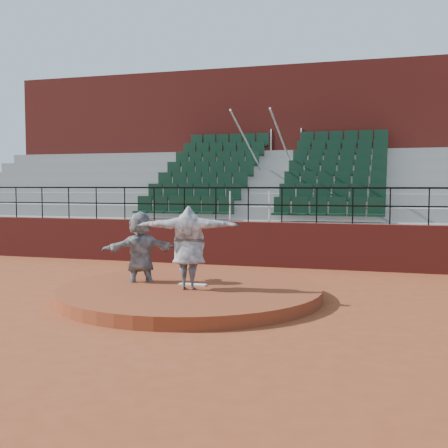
{
  "coord_description": "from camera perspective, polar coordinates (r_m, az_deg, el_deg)",
  "views": [
    {
      "loc": [
        4.01,
        -10.98,
        2.38
      ],
      "look_at": [
        0.0,
        2.5,
        1.4
      ],
      "focal_mm": 45.0,
      "sensor_mm": 36.0,
      "label": 1
    }
  ],
  "objects": [
    {
      "name": "seating_deck",
      "position": [
        20.06,
        5.02,
        1.29
      ],
      "size": [
        24.0,
        5.97,
        4.63
      ],
      "color": "gray",
      "rests_on": "ground"
    },
    {
      "name": "wall_railing",
      "position": [
        16.48,
        2.48,
        2.76
      ],
      "size": [
        24.04,
        0.05,
        1.03
      ],
      "color": "black",
      "rests_on": "boundary_wall"
    },
    {
      "name": "ground",
      "position": [
        11.93,
        -3.46,
        -7.53
      ],
      "size": [
        90.0,
        90.0,
        0.0
      ],
      "primitive_type": "plane",
      "color": "brown",
      "rests_on": "ground"
    },
    {
      "name": "press_box_facade",
      "position": [
        23.95,
        6.96,
        6.76
      ],
      "size": [
        24.0,
        3.0,
        7.1
      ],
      "primitive_type": "cube",
      "color": "maroon",
      "rests_on": "ground"
    },
    {
      "name": "pitchers_mound",
      "position": [
        11.91,
        -3.46,
        -6.94
      ],
      "size": [
        5.5,
        5.5,
        0.25
      ],
      "primitive_type": "cylinder",
      "color": "brown",
      "rests_on": "ground"
    },
    {
      "name": "fielder",
      "position": [
        12.51,
        -8.5,
        -2.84
      ],
      "size": [
        1.69,
        1.37,
        1.81
      ],
      "primitive_type": "imported",
      "rotation": [
        0.0,
        0.0,
        3.73
      ],
      "color": "black",
      "rests_on": "ground"
    },
    {
      "name": "boundary_wall",
      "position": [
        16.57,
        2.47,
        -2.01
      ],
      "size": [
        24.0,
        0.3,
        1.3
      ],
      "primitive_type": "cube",
      "color": "maroon",
      "rests_on": "ground"
    },
    {
      "name": "pitcher",
      "position": [
        11.48,
        -3.61,
        -2.41
      ],
      "size": [
        2.17,
        0.95,
        1.71
      ],
      "primitive_type": "imported",
      "rotation": [
        0.0,
        0.0,
        3.33
      ],
      "color": "black",
      "rests_on": "pitchers_mound"
    },
    {
      "name": "pitching_rubber",
      "position": [
        12.02,
        -3.22,
        -6.16
      ],
      "size": [
        0.6,
        0.15,
        0.03
      ],
      "primitive_type": "cube",
      "color": "white",
      "rests_on": "pitchers_mound"
    }
  ]
}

